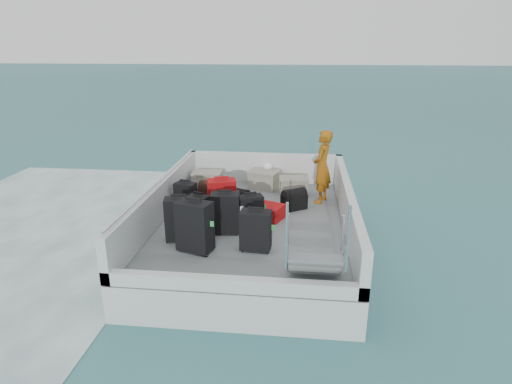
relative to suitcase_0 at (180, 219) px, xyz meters
The scene contains 24 objects.
ground 1.77m from the suitcase_0, 41.15° to the left, with size 160.00×160.00×0.00m, color #185656.
wake_foam 3.95m from the suitcase_0, 165.46° to the left, with size 10.00×10.00×0.00m, color white.
ferry_hull 1.62m from the suitcase_0, 41.15° to the left, with size 3.60×5.00×0.60m, color silver.
deck 1.51m from the suitcase_0, 41.15° to the left, with size 3.30×4.70×0.02m, color slate.
deck_fittings 1.58m from the suitcase_0, 23.87° to the left, with size 3.60×5.00×0.90m.
suitcase_0 is the anchor object (origin of this frame).
suitcase_1 0.67m from the suitcase_0, 76.33° to the left, with size 0.38×0.22×0.57m, color black.
suitcase_2 1.31m from the suitcase_0, 101.21° to the left, with size 0.41×0.24×0.59m, color black.
suitcase_3 0.50m from the suitcase_0, 46.87° to the right, with size 0.55×0.32×0.83m, color black.
suitcase_4 0.79m from the suitcase_0, 28.50° to the left, with size 0.49×0.29×0.72m, color black.
suitcase_5 1.23m from the suitcase_0, 66.34° to the left, with size 0.53×0.32×0.72m, color #A90D0E.
suitcase_6 1.31m from the suitcase_0, 10.21° to the right, with size 0.48×0.28×0.67m, color black.
suitcase_7 1.26m from the suitcase_0, 29.20° to the left, with size 0.44×0.25×0.61m, color black.
suitcase_8 1.73m from the suitcase_0, 40.62° to the left, with size 0.46×0.69×0.27m, color #A90D0E.
duffel_0 2.01m from the suitcase_0, 87.01° to the left, with size 0.49×0.30×0.32m, color black, non-canonical shape.
duffel_1 1.76m from the suitcase_0, 64.24° to the left, with size 0.40×0.30×0.32m, color black, non-canonical shape.
duffel_2 2.50m from the suitcase_0, 41.96° to the left, with size 0.47×0.30×0.32m, color black, non-canonical shape.
crate_0 2.72m from the suitcase_0, 93.06° to the left, with size 0.62×0.43×0.37m, color gray.
crate_1 3.12m from the suitcase_0, 68.71° to the left, with size 0.63×0.43×0.38m, color gray.
crate_2 3.34m from the suitcase_0, 68.82° to the left, with size 0.58×0.40×0.35m, color gray.
crate_3 3.14m from the suitcase_0, 54.22° to the left, with size 0.58×0.40×0.35m, color gray.
yellow_bag 3.68m from the suitcase_0, 59.54° to the left, with size 0.28×0.26×0.22m, color yellow.
white_bag 3.34m from the suitcase_0, 68.82° to the left, with size 0.24×0.24×0.18m, color white.
passenger 3.23m from the suitcase_0, 41.65° to the left, with size 0.56×0.36×1.51m, color orange.
Camera 1 is at (0.87, -7.34, 3.74)m, focal length 30.00 mm.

